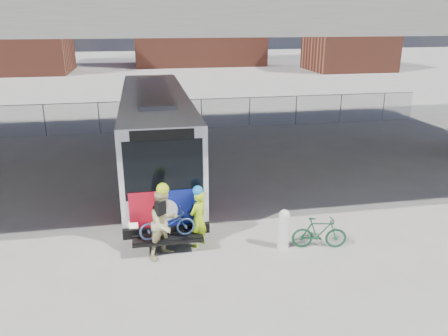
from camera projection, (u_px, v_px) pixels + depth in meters
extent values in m
plane|color=#9E9991|center=(221.00, 211.00, 15.33)|extent=(160.00, 160.00, 0.00)
cube|color=silver|center=(156.00, 132.00, 18.05)|extent=(2.55, 12.00, 3.20)
cube|color=black|center=(155.00, 114.00, 18.31)|extent=(2.61, 11.00, 1.28)
cube|color=black|center=(164.00, 169.00, 12.40)|extent=(2.24, 0.12, 1.76)
cube|color=black|center=(162.00, 134.00, 12.07)|extent=(1.78, 0.12, 0.30)
cube|color=black|center=(167.00, 230.00, 12.92)|extent=(2.55, 0.20, 0.30)
cube|color=#B60E20|center=(147.00, 211.00, 12.64)|extent=(1.00, 0.08, 1.20)
cube|color=navy|center=(185.00, 208.00, 12.83)|extent=(1.00, 0.08, 1.20)
cylinder|color=silver|center=(166.00, 210.00, 12.72)|extent=(0.70, 0.06, 0.70)
cube|color=gray|center=(154.00, 91.00, 17.51)|extent=(1.28, 7.20, 0.14)
cube|color=black|center=(168.00, 238.00, 12.46)|extent=(2.00, 0.70, 0.06)
cylinder|color=black|center=(128.00, 209.00, 14.23)|extent=(0.30, 1.00, 1.00)
cylinder|color=black|center=(198.00, 204.00, 14.64)|extent=(0.30, 1.00, 1.00)
cylinder|color=black|center=(131.00, 140.00, 22.22)|extent=(0.30, 1.00, 1.00)
cylinder|color=black|center=(176.00, 138.00, 22.63)|extent=(0.30, 1.00, 1.00)
cube|color=#B60E20|center=(122.00, 180.00, 14.51)|extent=(0.06, 2.60, 1.70)
cube|color=navy|center=(123.00, 165.00, 15.99)|extent=(0.06, 1.40, 1.70)
cube|color=#B60E20|center=(200.00, 175.00, 14.96)|extent=(0.06, 2.60, 1.70)
cube|color=navy|center=(194.00, 161.00, 16.45)|extent=(0.06, 1.40, 1.70)
imported|color=#426091|center=(167.00, 224.00, 12.31)|extent=(1.65, 0.75, 0.83)
cube|color=#605E59|center=(202.00, 9.00, 16.85)|extent=(40.00, 16.00, 1.50)
cylinder|color=gray|center=(45.00, 120.00, 24.78)|extent=(0.06, 0.06, 1.80)
cylinder|color=gray|center=(117.00, 118.00, 25.48)|extent=(0.06, 0.06, 1.80)
cylinder|color=gray|center=(185.00, 115.00, 26.19)|extent=(0.06, 0.06, 1.80)
cylinder|color=gray|center=(250.00, 112.00, 26.89)|extent=(0.06, 0.06, 1.80)
cylinder|color=gray|center=(311.00, 110.00, 27.59)|extent=(0.06, 0.06, 1.80)
cylinder|color=gray|center=(369.00, 108.00, 28.30)|extent=(0.06, 0.06, 1.80)
plane|color=gray|center=(185.00, 115.00, 26.19)|extent=(30.00, 0.00, 30.00)
cube|color=gray|center=(184.00, 100.00, 25.89)|extent=(30.00, 0.05, 0.04)
cube|color=brown|center=(6.00, 30.00, 52.34)|extent=(14.00, 10.00, 10.00)
cube|color=brown|center=(197.00, 21.00, 62.74)|extent=(18.00, 12.00, 12.00)
cube|color=brown|center=(350.00, 38.00, 55.41)|extent=(10.00, 8.00, 8.00)
cylinder|color=beige|center=(284.00, 232.00, 12.68)|extent=(0.32, 0.32, 1.06)
sphere|color=beige|center=(284.00, 215.00, 12.50)|extent=(0.32, 0.32, 0.32)
imported|color=#BCEC18|center=(198.00, 219.00, 12.72)|extent=(0.75, 0.73, 1.73)
sphere|color=#1B84EA|center=(198.00, 191.00, 12.43)|extent=(0.30, 0.30, 0.30)
imported|color=#CEC384|center=(164.00, 223.00, 12.12)|extent=(1.24, 1.20, 2.01)
sphere|color=#CCE418|center=(163.00, 189.00, 11.78)|extent=(0.35, 0.35, 0.35)
cube|color=black|center=(160.00, 208.00, 11.77)|extent=(0.32, 0.30, 0.40)
imported|color=#164529|center=(319.00, 233.00, 12.71)|extent=(1.66, 0.76, 0.96)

